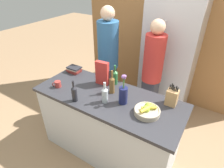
% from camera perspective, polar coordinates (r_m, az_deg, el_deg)
% --- Properties ---
extents(ground_plane, '(14.00, 14.00, 0.00)m').
position_cam_1_polar(ground_plane, '(2.87, -1.04, -19.03)').
color(ground_plane, '#A37F5B').
extents(kitchen_island, '(1.81, 0.74, 0.93)m').
position_cam_1_polar(kitchen_island, '(2.52, -1.14, -12.31)').
color(kitchen_island, silver).
rests_on(kitchen_island, ground_plane).
extents(back_wall_wood, '(3.01, 0.12, 2.60)m').
position_cam_1_polar(back_wall_wood, '(3.54, 15.19, 15.70)').
color(back_wall_wood, '#9E6B3D').
rests_on(back_wall_wood, ground_plane).
extents(refrigerator, '(0.80, 0.62, 1.96)m').
position_cam_1_polar(refrigerator, '(3.25, 17.11, 7.89)').
color(refrigerator, '#B7B7BC').
rests_on(refrigerator, ground_plane).
extents(fruit_bowl, '(0.27, 0.27, 0.10)m').
position_cam_1_polar(fruit_bowl, '(1.99, 10.75, -7.81)').
color(fruit_bowl, tan).
rests_on(fruit_bowl, kitchen_island).
extents(knife_block, '(0.12, 0.10, 0.25)m').
position_cam_1_polar(knife_block, '(2.14, 17.79, -3.85)').
color(knife_block, tan).
rests_on(knife_block, kitchen_island).
extents(flower_vase, '(0.10, 0.10, 0.36)m').
position_cam_1_polar(flower_vase, '(2.05, 3.45, -2.96)').
color(flower_vase, '#191E4C').
rests_on(flower_vase, kitchen_island).
extents(cereal_box, '(0.18, 0.08, 0.31)m').
position_cam_1_polar(cereal_box, '(2.38, -3.00, 3.32)').
color(cereal_box, red).
rests_on(cereal_box, kitchen_island).
extents(coffee_mug, '(0.10, 0.09, 0.08)m').
position_cam_1_polar(coffee_mug, '(2.47, -16.23, -0.04)').
color(coffee_mug, '#99332D').
rests_on(coffee_mug, kitchen_island).
extents(book_stack, '(0.20, 0.15, 0.08)m').
position_cam_1_polar(book_stack, '(2.76, -11.45, 4.32)').
color(book_stack, maroon).
rests_on(book_stack, kitchen_island).
extents(bottle_oil, '(0.07, 0.07, 0.26)m').
position_cam_1_polar(bottle_oil, '(2.40, 0.87, 2.24)').
color(bottle_oil, '#286633').
rests_on(bottle_oil, kitchen_island).
extents(bottle_vinegar, '(0.07, 0.07, 0.25)m').
position_cam_1_polar(bottle_vinegar, '(2.08, -2.18, -3.19)').
color(bottle_vinegar, '#B2BCC1').
rests_on(bottle_vinegar, kitchen_island).
extents(bottle_wine, '(0.06, 0.06, 0.26)m').
position_cam_1_polar(bottle_wine, '(2.13, -11.41, -2.75)').
color(bottle_wine, black).
rests_on(bottle_wine, kitchen_island).
extents(bottle_water, '(0.06, 0.06, 0.30)m').
position_cam_1_polar(bottle_water, '(2.22, -0.01, -0.06)').
color(bottle_water, brown).
rests_on(bottle_water, kitchen_island).
extents(person_at_sink, '(0.32, 0.32, 1.79)m').
position_cam_1_polar(person_at_sink, '(3.00, -1.18, 8.12)').
color(person_at_sink, '#383842').
rests_on(person_at_sink, ground_plane).
extents(person_in_blue, '(0.29, 0.29, 1.69)m').
position_cam_1_polar(person_in_blue, '(2.77, 12.16, 4.06)').
color(person_in_blue, '#383842').
rests_on(person_in_blue, ground_plane).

